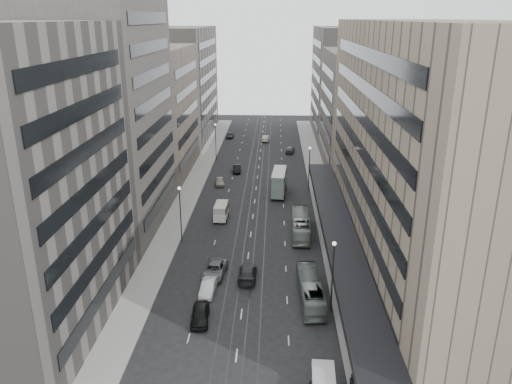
# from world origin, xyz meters

# --- Properties ---
(ground) EXTENTS (220.00, 220.00, 0.00)m
(ground) POSITION_xyz_m (0.00, 0.00, 0.00)
(ground) COLOR black
(ground) RESTS_ON ground
(sidewalk_right) EXTENTS (4.00, 125.00, 0.15)m
(sidewalk_right) POSITION_xyz_m (12.00, 37.50, 0.07)
(sidewalk_right) COLOR gray
(sidewalk_right) RESTS_ON ground
(sidewalk_left) EXTENTS (4.00, 125.00, 0.15)m
(sidewalk_left) POSITION_xyz_m (-12.00, 37.50, 0.07)
(sidewalk_left) COLOR gray
(sidewalk_left) RESTS_ON ground
(department_store) EXTENTS (19.20, 60.00, 30.00)m
(department_store) POSITION_xyz_m (21.45, 8.00, 14.95)
(department_store) COLOR #776A57
(department_store) RESTS_ON ground
(building_right_mid) EXTENTS (15.00, 28.00, 24.00)m
(building_right_mid) POSITION_xyz_m (21.50, 52.00, 12.00)
(building_right_mid) COLOR #49443F
(building_right_mid) RESTS_ON ground
(building_right_far) EXTENTS (15.00, 32.00, 28.00)m
(building_right_far) POSITION_xyz_m (21.50, 82.00, 14.00)
(building_right_far) COLOR slate
(building_right_far) RESTS_ON ground
(building_left_a) EXTENTS (15.00, 28.00, 30.00)m
(building_left_a) POSITION_xyz_m (-21.50, -8.00, 15.00)
(building_left_a) COLOR slate
(building_left_a) RESTS_ON ground
(building_left_b) EXTENTS (15.00, 26.00, 34.00)m
(building_left_b) POSITION_xyz_m (-21.50, 19.00, 17.00)
(building_left_b) COLOR #49443F
(building_left_b) RESTS_ON ground
(building_left_c) EXTENTS (15.00, 28.00, 25.00)m
(building_left_c) POSITION_xyz_m (-21.50, 46.00, 12.50)
(building_left_c) COLOR #6D6254
(building_left_c) RESTS_ON ground
(building_left_d) EXTENTS (15.00, 38.00, 28.00)m
(building_left_d) POSITION_xyz_m (-21.50, 79.00, 14.00)
(building_left_d) COLOR slate
(building_left_d) RESTS_ON ground
(lamp_right_near) EXTENTS (0.44, 0.44, 8.32)m
(lamp_right_near) POSITION_xyz_m (9.70, -5.00, 5.20)
(lamp_right_near) COLOR #262628
(lamp_right_near) RESTS_ON ground
(lamp_right_far) EXTENTS (0.44, 0.44, 8.32)m
(lamp_right_far) POSITION_xyz_m (9.70, 35.00, 5.20)
(lamp_right_far) COLOR #262628
(lamp_right_far) RESTS_ON ground
(lamp_left_near) EXTENTS (0.44, 0.44, 8.32)m
(lamp_left_near) POSITION_xyz_m (-9.70, 12.00, 5.20)
(lamp_left_near) COLOR #262628
(lamp_left_near) RESTS_ON ground
(lamp_left_far) EXTENTS (0.44, 0.44, 8.32)m
(lamp_left_far) POSITION_xyz_m (-9.70, 55.00, 5.20)
(lamp_left_far) COLOR #262628
(lamp_left_far) RESTS_ON ground
(bus_near) EXTENTS (2.80, 10.13, 2.80)m
(bus_near) POSITION_xyz_m (7.58, -3.01, 1.40)
(bus_near) COLOR slate
(bus_near) RESTS_ON ground
(bus_far) EXTENTS (2.78, 10.71, 2.96)m
(bus_far) POSITION_xyz_m (7.39, 15.32, 1.48)
(bus_far) COLOR #96A298
(bus_far) RESTS_ON ground
(double_decker) EXTENTS (2.95, 8.15, 4.38)m
(double_decker) POSITION_xyz_m (4.22, 32.80, 2.36)
(double_decker) COLOR gray
(double_decker) RESTS_ON ground
(panel_van) EXTENTS (2.20, 4.30, 2.68)m
(panel_van) POSITION_xyz_m (-4.94, 20.42, 1.47)
(panel_van) COLOR white
(panel_van) RESTS_ON ground
(sedan_0) EXTENTS (2.18, 4.75, 1.58)m
(sedan_0) POSITION_xyz_m (-4.24, -7.48, 0.79)
(sedan_0) COLOR black
(sedan_0) RESTS_ON ground
(sedan_1) EXTENTS (1.73, 4.45, 1.45)m
(sedan_1) POSITION_xyz_m (-4.14, -1.79, 0.72)
(sedan_1) COLOR silver
(sedan_1) RESTS_ON ground
(sedan_2) EXTENTS (3.11, 5.82, 1.55)m
(sedan_2) POSITION_xyz_m (-3.88, 2.36, 0.78)
(sedan_2) COLOR slate
(sedan_2) RESTS_ON ground
(sedan_3) EXTENTS (2.22, 5.34, 1.54)m
(sedan_3) POSITION_xyz_m (0.26, 1.78, 0.77)
(sedan_3) COLOR black
(sedan_3) RESTS_ON ground
(sedan_4) EXTENTS (2.22, 4.35, 1.42)m
(sedan_4) POSITION_xyz_m (-7.00, 37.64, 0.71)
(sedan_4) COLOR gray
(sedan_4) RESTS_ON ground
(sedan_5) EXTENTS (1.89, 4.62, 1.49)m
(sedan_5) POSITION_xyz_m (-4.41, 46.25, 0.74)
(sedan_5) COLOR black
(sedan_5) RESTS_ON ground
(sedan_6) EXTENTS (2.85, 5.37, 1.44)m
(sedan_6) POSITION_xyz_m (4.23, 41.78, 0.72)
(sedan_6) COLOR white
(sedan_6) RESTS_ON ground
(sedan_7) EXTENTS (2.59, 5.02, 1.39)m
(sedan_7) POSITION_xyz_m (6.98, 62.52, 0.70)
(sedan_7) COLOR #555558
(sedan_7) RESTS_ON ground
(sedan_8) EXTENTS (1.83, 4.33, 1.46)m
(sedan_8) POSITION_xyz_m (-8.50, 77.06, 0.73)
(sedan_8) COLOR #2B2B2E
(sedan_8) RESTS_ON ground
(sedan_9) EXTENTS (1.91, 4.78, 1.55)m
(sedan_9) POSITION_xyz_m (1.00, 73.81, 0.77)
(sedan_9) COLOR beige
(sedan_9) RESTS_ON ground
(pedestrian) EXTENTS (0.71, 0.65, 1.64)m
(pedestrian) POSITION_xyz_m (10.20, -17.33, 0.97)
(pedestrian) COLOR black
(pedestrian) RESTS_ON sidewalk_right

